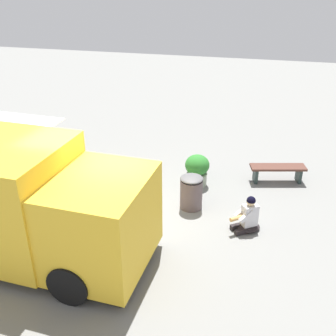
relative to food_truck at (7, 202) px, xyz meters
name	(u,v)px	position (x,y,z in m)	size (l,w,h in m)	color
ground_plane	(112,226)	(-1.27, 1.57, -1.13)	(40.00, 40.00, 0.00)	gray
food_truck	(7,202)	(0.00, 0.00, 0.00)	(2.89, 5.46, 2.34)	yellow
person_customer	(248,218)	(-1.88, 4.51, -0.82)	(0.68, 0.75, 0.83)	black
planter_flowering_near	(8,152)	(-3.30, -2.38, -0.65)	(0.69, 0.69, 0.91)	silver
planter_flowering_far	(197,169)	(-3.65, 3.04, -0.67)	(0.64, 0.64, 0.85)	gray
plaza_bench	(278,170)	(-4.36, 5.11, -0.78)	(0.75, 1.51, 0.46)	brown
trash_bin	(191,192)	(-2.49, 3.13, -0.70)	(0.54, 0.54, 0.84)	#5D4E4E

